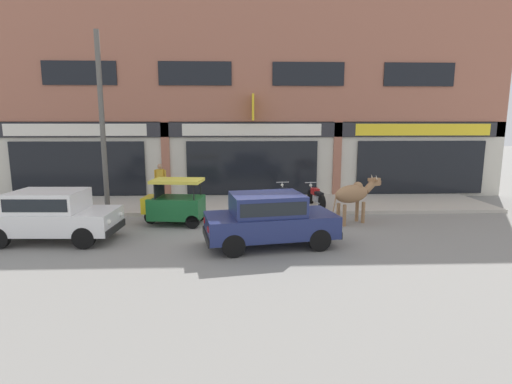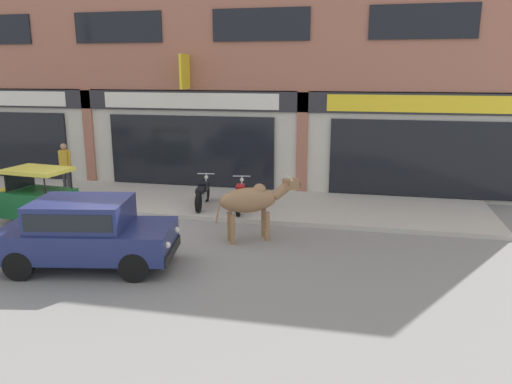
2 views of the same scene
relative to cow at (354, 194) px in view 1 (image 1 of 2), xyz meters
name	(u,v)px [view 1 (image 1 of 2)]	position (x,y,z in m)	size (l,w,h in m)	color
ground_plane	(258,232)	(-3.25, -0.93, -1.01)	(90.00, 90.00, 0.00)	gray
sidewalk	(254,204)	(-3.25, 3.06, -0.94)	(19.00, 3.58, 0.13)	#B7AFA3
shop_building	(252,101)	(-3.25, 5.10, 3.31)	(23.00, 1.40, 9.06)	#9E604C
cow	(354,194)	(0.00, 0.00, 0.00)	(1.93, 1.30, 1.61)	#936B47
car_0	(52,213)	(-9.16, -1.69, -0.19)	(3.67, 1.75, 1.46)	black
car_1	(269,217)	(-3.01, -2.40, -0.19)	(3.80, 2.20, 1.46)	black
auto_rickshaw	(175,205)	(-5.98, 0.12, -0.35)	(2.06, 1.37, 1.52)	black
motorcycle_0	(286,196)	(-2.01, 2.27, -0.49)	(0.52, 1.81, 0.88)	black
motorcycle_1	(316,197)	(-0.85, 2.15, -0.49)	(0.55, 1.80, 0.88)	black
pedestrian	(160,179)	(-7.02, 3.12, 0.11)	(0.49, 0.32, 1.60)	#2D2D33
utility_pole	(102,124)	(-8.67, 1.57, 2.31)	(0.18, 0.18, 6.37)	#595651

